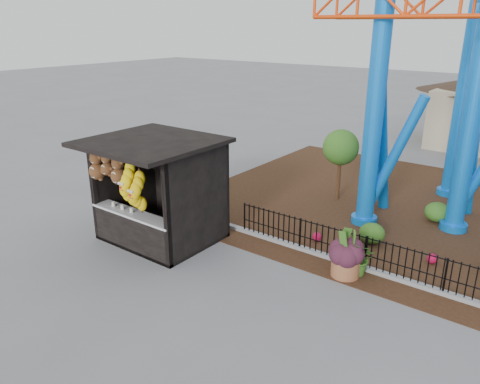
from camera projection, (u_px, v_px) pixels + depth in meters
The scene contains 9 objects.
ground at pixel (212, 284), 11.85m from camera, with size 120.00×120.00×0.00m, color slate.
mulch_bed at pixel (459, 221), 15.58m from camera, with size 18.00×12.00×0.02m, color #331E11.
curb at pixel (409, 282), 11.81m from camera, with size 18.00×0.18×0.12m, color gray.
prize_booth at pixel (152, 193), 13.72m from camera, with size 3.50×3.40×3.12m.
picket_fence at pixel (450, 278), 11.15m from camera, with size 12.20×0.06×1.00m, color black, non-canonical shape.
terracotta_planter at pixel (345, 266), 12.15m from camera, with size 0.74×0.74×0.57m, color #975A36.
planter_foliage at pixel (347, 245), 11.94m from camera, with size 0.70×0.70×0.64m, color #381624.
potted_plant at pixel (359, 257), 12.15m from camera, with size 0.89×0.77×0.99m, color #185218.
landscaping at pixel (465, 243), 13.40m from camera, with size 8.75×4.31×0.64m.
Camera 1 is at (6.81, -7.82, 6.23)m, focal length 35.00 mm.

